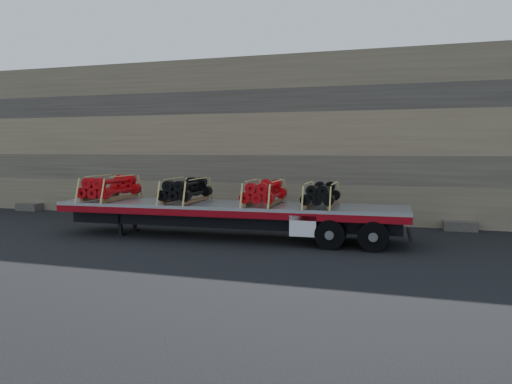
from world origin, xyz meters
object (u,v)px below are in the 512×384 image
Objects in this scene: bundle_front at (111,188)px; bundle_midrear at (264,193)px; bundle_midfront at (186,191)px; bundle_rear at (321,195)px; trailer at (229,221)px.

bundle_midrear is (5.83, 0.27, -0.04)m from bundle_front.
bundle_midfront is 4.76m from bundle_rear.
bundle_midrear is 1.06× the size of bundle_rear.
bundle_midrear reaches higher than trailer.
bundle_front is 1.09× the size of bundle_midrear.
bundle_midrear is at bearing -0.00° from trailer.
bundle_front is at bearing 180.00° from bundle_rear.
bundle_midfront reaches higher than bundle_rear.
bundle_front is 1.06× the size of bundle_midfront.
bundle_midfront is 1.03× the size of bundle_midrear.
bundle_midrear is (1.27, 0.06, 0.99)m from trailer.
trailer is 4.99× the size of bundle_front.
bundle_front is 7.75m from bundle_rear.
bundle_midfront is at bearing 0.00° from bundle_front.
bundle_front is at bearing 180.00° from bundle_midrear.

